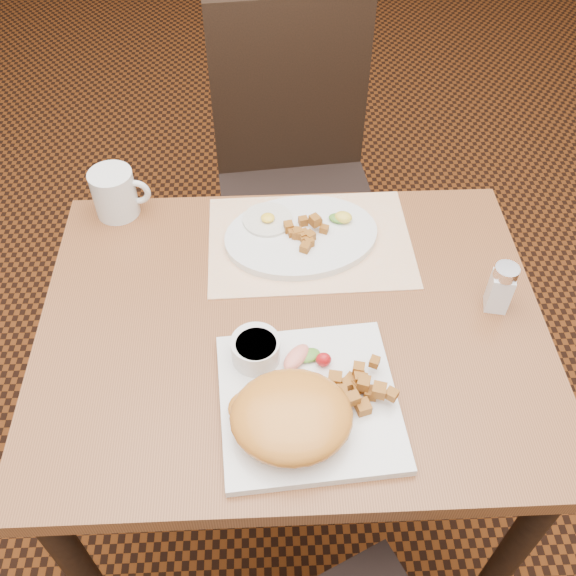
# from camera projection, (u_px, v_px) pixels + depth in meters

# --- Properties ---
(ground) EXTENTS (8.00, 8.00, 0.00)m
(ground) POSITION_uv_depth(u_px,v_px,m) (291.00, 499.00, 1.70)
(ground) COLOR black
(ground) RESTS_ON ground
(table) EXTENTS (0.90, 0.70, 0.75)m
(table) POSITION_uv_depth(u_px,v_px,m) (292.00, 358.00, 1.22)
(table) COLOR brown
(table) RESTS_ON ground
(chair_far) EXTENTS (0.46, 0.47, 0.97)m
(chair_far) POSITION_uv_depth(u_px,v_px,m) (295.00, 170.00, 1.76)
(chair_far) COLOR black
(chair_far) RESTS_ON ground
(placemat) EXTENTS (0.41, 0.29, 0.00)m
(placemat) POSITION_uv_depth(u_px,v_px,m) (310.00, 242.00, 1.27)
(placemat) COLOR white
(placemat) RESTS_ON table
(plate_square) EXTENTS (0.30, 0.30, 0.02)m
(plate_square) POSITION_uv_depth(u_px,v_px,m) (309.00, 401.00, 1.02)
(plate_square) COLOR silver
(plate_square) RESTS_ON table
(plate_oval) EXTENTS (0.34, 0.27, 0.02)m
(plate_oval) POSITION_uv_depth(u_px,v_px,m) (301.00, 236.00, 1.27)
(plate_oval) COLOR silver
(plate_oval) RESTS_ON placemat
(hollandaise_mound) EXTENTS (0.19, 0.17, 0.07)m
(hollandaise_mound) POSITION_uv_depth(u_px,v_px,m) (290.00, 417.00, 0.96)
(hollandaise_mound) COLOR orange
(hollandaise_mound) RESTS_ON plate_square
(ramekin) EXTENTS (0.08, 0.08, 0.04)m
(ramekin) POSITION_uv_depth(u_px,v_px,m) (256.00, 349.00, 1.05)
(ramekin) COLOR silver
(ramekin) RESTS_ON plate_square
(garnish_sq) EXTENTS (0.09, 0.07, 0.03)m
(garnish_sq) POSITION_uv_depth(u_px,v_px,m) (305.00, 357.00, 1.06)
(garnish_sq) COLOR #387223
(garnish_sq) RESTS_ON plate_square
(fried_egg) EXTENTS (0.10, 0.10, 0.02)m
(fried_egg) POSITION_uv_depth(u_px,v_px,m) (268.00, 219.00, 1.28)
(fried_egg) COLOR white
(fried_egg) RESTS_ON plate_oval
(garnish_ov) EXTENTS (0.05, 0.04, 0.02)m
(garnish_ov) POSITION_uv_depth(u_px,v_px,m) (341.00, 218.00, 1.28)
(garnish_ov) COLOR #387223
(garnish_ov) RESTS_ON plate_oval
(salt_shaker) EXTENTS (0.05, 0.05, 0.10)m
(salt_shaker) POSITION_uv_depth(u_px,v_px,m) (501.00, 287.00, 1.13)
(salt_shaker) COLOR white
(salt_shaker) RESTS_ON table
(coffee_mug) EXTENTS (0.12, 0.09, 0.10)m
(coffee_mug) POSITION_uv_depth(u_px,v_px,m) (115.00, 193.00, 1.30)
(coffee_mug) COLOR silver
(coffee_mug) RESTS_ON table
(home_fries_sq) EXTENTS (0.11, 0.10, 0.04)m
(home_fries_sq) POSITION_uv_depth(u_px,v_px,m) (359.00, 386.00, 1.01)
(home_fries_sq) COLOR #A9631B
(home_fries_sq) RESTS_ON plate_square
(home_fries_ov) EXTENTS (0.09, 0.10, 0.03)m
(home_fries_ov) POSITION_uv_depth(u_px,v_px,m) (304.00, 232.00, 1.25)
(home_fries_ov) COLOR #A9631B
(home_fries_ov) RESTS_ON plate_oval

